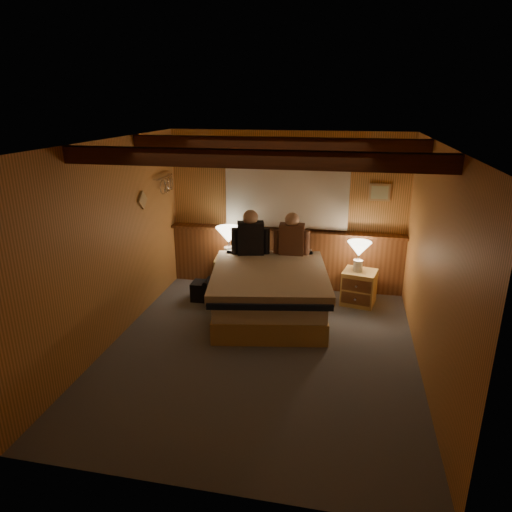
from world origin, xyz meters
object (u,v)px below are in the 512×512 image
(person_right, at_px, (292,237))
(duffel_bag, at_px, (208,291))
(nightstand_left, at_px, (230,273))
(lamp_right, at_px, (359,251))
(lamp_left, at_px, (229,237))
(bed, at_px, (269,290))
(nightstand_right, at_px, (359,287))
(person_left, at_px, (251,236))

(person_right, bearing_deg, duffel_bag, -162.58)
(nightstand_left, xyz_separation_m, duffel_bag, (-0.21, -0.51, -0.10))
(nightstand_left, distance_m, lamp_right, 2.03)
(nightstand_left, relative_size, person_right, 0.75)
(lamp_left, bearing_deg, duffel_bag, -112.32)
(bed, distance_m, lamp_right, 1.38)
(lamp_left, distance_m, person_right, 0.98)
(lamp_left, distance_m, lamp_right, 1.95)
(nightstand_right, relative_size, person_right, 0.82)
(duffel_bag, bearing_deg, nightstand_left, 66.01)
(nightstand_right, bearing_deg, lamp_left, -173.24)
(nightstand_left, bearing_deg, duffel_bag, -119.27)
(lamp_left, bearing_deg, person_right, -4.12)
(bed, distance_m, lamp_left, 1.18)
(bed, bearing_deg, duffel_bag, 155.46)
(lamp_left, height_order, lamp_right, lamp_left)
(person_left, xyz_separation_m, person_right, (0.59, 0.11, -0.02))
(bed, height_order, nightstand_right, bed)
(nightstand_right, xyz_separation_m, lamp_left, (-1.98, 0.18, 0.59))
(nightstand_left, xyz_separation_m, lamp_left, (-0.00, -0.01, 0.60))
(nightstand_right, relative_size, lamp_left, 1.05)
(nightstand_left, relative_size, duffel_bag, 1.05)
(nightstand_right, height_order, lamp_right, lamp_right)
(nightstand_right, height_order, person_right, person_right)
(nightstand_left, bearing_deg, lamp_right, -12.74)
(bed, relative_size, duffel_bag, 4.65)
(bed, height_order, person_left, person_left)
(bed, height_order, lamp_right, lamp_right)
(person_left, bearing_deg, lamp_left, 141.28)
(bed, xyz_separation_m, nightstand_right, (1.21, 0.57, -0.09))
(lamp_left, relative_size, person_right, 0.78)
(nightstand_left, bearing_deg, nightstand_right, -12.37)
(nightstand_right, distance_m, person_left, 1.74)
(bed, height_order, person_right, person_right)
(nightstand_left, xyz_separation_m, lamp_right, (1.94, -0.20, 0.56))
(lamp_right, xyz_separation_m, duffel_bag, (-2.15, -0.31, -0.66))
(bed, bearing_deg, lamp_right, 15.41)
(nightstand_right, bearing_deg, person_right, -174.33)
(lamp_left, xyz_separation_m, person_right, (0.97, -0.07, 0.07))
(nightstand_right, relative_size, duffel_bag, 1.14)
(nightstand_right, height_order, duffel_bag, nightstand_right)
(bed, relative_size, person_left, 3.15)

